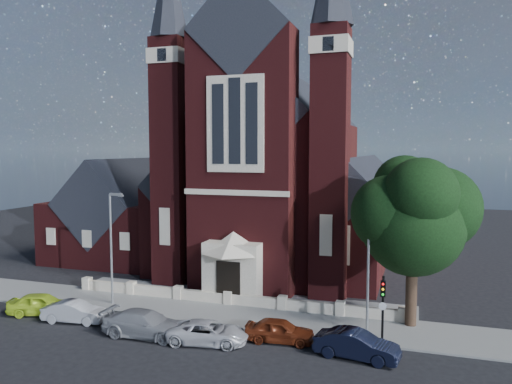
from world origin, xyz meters
TOP-DOWN VIEW (x-y plane):
  - ground at (0.00, 15.00)m, footprint 120.00×120.00m
  - pavement_strip at (0.00, 4.50)m, footprint 60.00×5.00m
  - forecourt_paving at (0.00, 8.50)m, footprint 26.00×3.00m
  - forecourt_wall at (0.00, 6.50)m, footprint 24.00×0.40m
  - church at (-0.00, 22.94)m, footprint 20.01×34.90m
  - parish_hall at (-16.00, 18.00)m, footprint 12.00×12.20m
  - street_tree at (12.60, 5.71)m, footprint 6.40×6.60m
  - street_lamp_left at (-7.91, 4.00)m, footprint 1.16×0.22m
  - street_lamp_right at (10.09, 4.00)m, footprint 1.16×0.22m
  - traffic_signal at (11.00, 2.43)m, footprint 0.28×0.42m
  - car_lime_van at (-11.29, 0.66)m, footprint 4.68×3.11m
  - car_silver_a at (-8.19, 0.13)m, footprint 4.29×2.02m
  - car_silver_b at (-2.55, -0.64)m, footprint 5.33×2.23m
  - car_white_suv at (1.44, -0.47)m, footprint 4.96×2.84m
  - car_dark_red at (5.31, 1.02)m, footprint 4.15×1.93m
  - car_navy at (9.84, 0.09)m, footprint 4.70×2.20m

SIDE VIEW (x-z plane):
  - ground at x=0.00m, z-range 0.00..0.00m
  - pavement_strip at x=0.00m, z-range -0.06..0.06m
  - forecourt_paving at x=0.00m, z-range -0.07..0.07m
  - forecourt_wall at x=0.00m, z-range -0.45..0.45m
  - car_white_suv at x=1.44m, z-range 0.00..1.30m
  - car_silver_a at x=-8.19m, z-range 0.00..1.36m
  - car_dark_red at x=5.31m, z-range 0.00..1.38m
  - car_lime_van at x=-11.29m, z-range 0.00..1.48m
  - car_navy at x=9.84m, z-range 0.00..1.49m
  - car_silver_b at x=-2.55m, z-range 0.00..1.54m
  - traffic_signal at x=11.00m, z-range 0.58..4.58m
  - parish_hall at x=-16.00m, z-range -1.11..9.13m
  - street_lamp_left at x=-7.91m, z-range 0.55..8.64m
  - street_lamp_right at x=10.09m, z-range 0.55..8.64m
  - street_tree at x=12.60m, z-range 1.61..12.31m
  - church at x=0.00m, z-range -6.41..22.79m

